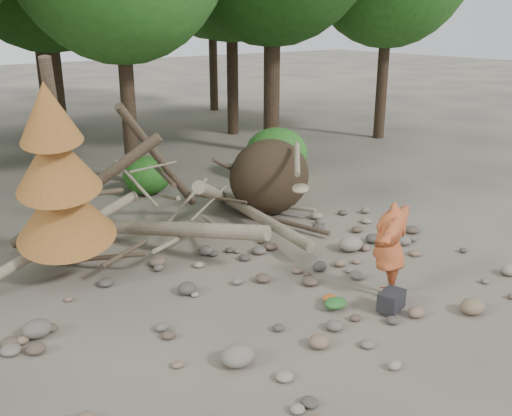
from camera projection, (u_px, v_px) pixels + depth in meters
ground at (302, 302)px, 10.44m from camera, size 120.00×120.00×0.00m
deadfall_pile at (253, 183)px, 14.50m from camera, size 8.55×5.24×3.30m
dead_conifer at (58, 179)px, 10.56m from camera, size 2.06×2.16×4.35m
bush_mid at (147, 175)px, 16.63m from camera, size 1.40×1.40×1.12m
bush_right at (276, 153)px, 18.34m from camera, size 2.00×2.00×1.60m
frisbee_thrower at (389, 248)px, 10.38m from camera, size 2.96×1.56×2.25m
backpack at (391, 303)px, 10.04m from camera, size 0.57×0.46×0.33m
cloth_green at (335, 306)px, 10.14m from camera, size 0.43×0.36×0.16m
cloth_orange at (330, 300)px, 10.39m from camera, size 0.28×0.23×0.10m
boulder_front_left at (238, 356)px, 8.51m from camera, size 0.52×0.47×0.31m
boulder_front_right at (473, 306)px, 10.00m from camera, size 0.45×0.40×0.27m
boulder_mid_right at (351, 244)px, 12.68m from camera, size 0.55×0.49×0.33m
boulder_mid_left at (37, 329)px, 9.27m from camera, size 0.48×0.44×0.29m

